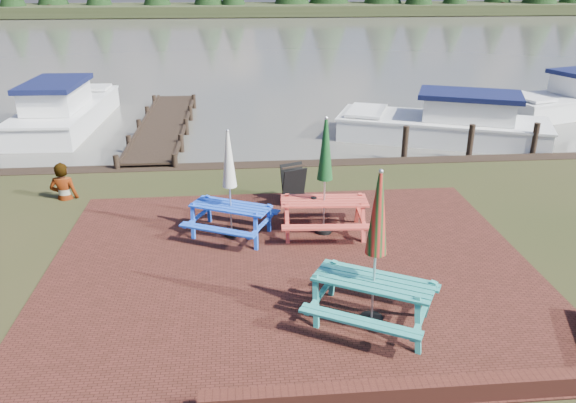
% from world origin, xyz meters
% --- Properties ---
extents(ground, '(120.00, 120.00, 0.00)m').
position_xyz_m(ground, '(0.00, 0.00, 0.00)').
color(ground, black).
rests_on(ground, ground).
extents(paving, '(9.00, 7.50, 0.02)m').
position_xyz_m(paving, '(0.00, 1.00, 0.01)').
color(paving, '#391812').
rests_on(paving, ground).
extents(brick_wall, '(6.21, 1.79, 0.30)m').
position_xyz_m(brick_wall, '(2.15, -2.42, 0.15)').
color(brick_wall, '#4C1E16').
rests_on(brick_wall, ground).
extents(water, '(120.00, 60.00, 0.02)m').
position_xyz_m(water, '(0.00, 37.00, 0.00)').
color(water, '#414038').
rests_on(water, ground).
extents(picnic_table_teal, '(2.37, 2.29, 2.52)m').
position_xyz_m(picnic_table_teal, '(1.09, -0.84, 0.88)').
color(picnic_table_teal, teal).
rests_on(picnic_table_teal, ground).
extents(picnic_table_red, '(1.87, 1.69, 2.47)m').
position_xyz_m(picnic_table_red, '(0.82, 2.45, 0.87)').
color(picnic_table_red, '#C94033').
rests_on(picnic_table_red, ground).
extents(picnic_table_blue, '(2.09, 2.00, 2.25)m').
position_xyz_m(picnic_table_blue, '(-1.10, 2.48, 0.79)').
color(picnic_table_blue, blue).
rests_on(picnic_table_blue, ground).
extents(chalkboard, '(0.62, 0.73, 0.93)m').
position_xyz_m(chalkboard, '(0.34, 4.11, 0.48)').
color(chalkboard, black).
rests_on(chalkboard, ground).
extents(jetty, '(1.76, 9.08, 1.00)m').
position_xyz_m(jetty, '(-3.50, 11.28, 0.11)').
color(jetty, black).
rests_on(jetty, ground).
extents(boat_jetty, '(2.54, 6.85, 1.97)m').
position_xyz_m(boat_jetty, '(-7.14, 12.45, 0.39)').
color(boat_jetty, silver).
rests_on(boat_jetty, ground).
extents(boat_near, '(7.16, 4.67, 1.83)m').
position_xyz_m(boat_near, '(5.97, 9.50, 0.35)').
color(boat_near, silver).
rests_on(boat_near, ground).
extents(boat_far, '(6.38, 3.91, 1.88)m').
position_xyz_m(boat_far, '(12.29, 12.76, 0.36)').
color(boat_far, silver).
rests_on(boat_far, ground).
extents(person, '(0.67, 0.45, 1.81)m').
position_xyz_m(person, '(-5.13, 4.87, 0.91)').
color(person, gray).
rests_on(person, ground).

